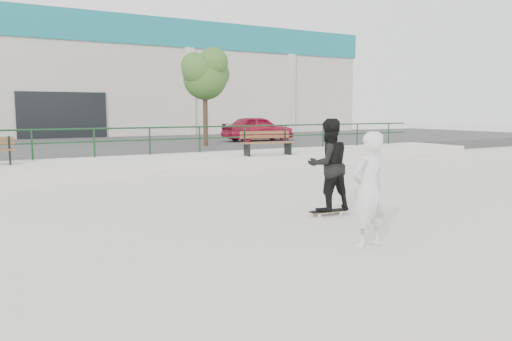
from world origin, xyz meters
TOP-DOWN VIEW (x-y plane):
  - ground at (0.00, 0.00)m, footprint 120.00×120.00m
  - ledge at (0.00, 9.50)m, footprint 30.00×3.00m
  - parking_strip at (0.00, 18.00)m, footprint 60.00×14.00m
  - railing at (-0.00, 10.80)m, footprint 28.00×0.06m
  - commercial_building at (-0.00, 31.99)m, footprint 44.20×16.33m
  - bench_right at (4.68, 8.51)m, footprint 2.01×0.86m
  - tree at (4.67, 13.93)m, footprint 2.49×2.21m
  - red_car at (8.69, 16.10)m, footprint 3.96×1.70m
  - skateboard at (1.57, 0.89)m, footprint 0.79×0.26m
  - standing_skater at (1.57, 0.89)m, footprint 0.99×0.82m
  - seated_skater at (0.62, -1.34)m, footprint 0.70×0.49m

SIDE VIEW (x-z plane):
  - ground at x=0.00m, z-range 0.00..0.00m
  - skateboard at x=1.57m, z-range 0.03..0.12m
  - ledge at x=0.00m, z-range 0.00..0.50m
  - parking_strip at x=0.00m, z-range 0.00..0.50m
  - seated_skater at x=0.62m, z-range 0.00..1.83m
  - bench_right at x=4.68m, z-range 0.50..1.39m
  - standing_skater at x=1.57m, z-range 0.09..1.98m
  - red_car at x=8.69m, z-range 0.50..1.83m
  - railing at x=0.00m, z-range 0.73..1.76m
  - tree at x=4.67m, z-range 1.60..6.03m
  - commercial_building at x=0.00m, z-range 0.58..8.58m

